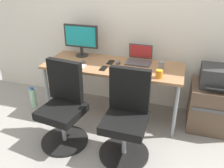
{
  "coord_description": "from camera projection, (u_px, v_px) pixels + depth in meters",
  "views": [
    {
      "loc": [
        0.82,
        -2.68,
        1.83
      ],
      "look_at": [
        0.0,
        -0.05,
        0.47
      ],
      "focal_mm": 37.9,
      "sensor_mm": 36.0,
      "label": 1
    }
  ],
  "objects": [
    {
      "name": "desk",
      "position": [
        113.0,
        69.0,
        3.03
      ],
      "size": [
        1.76,
        0.68,
        0.72
      ],
      "color": "#996B47",
      "rests_on": "ground"
    },
    {
      "name": "back_wall",
      "position": [
        123.0,
        12.0,
        3.11
      ],
      "size": [
        4.4,
        0.04,
        2.6
      ],
      "primitive_type": "cube",
      "color": "silver",
      "rests_on": "ground"
    },
    {
      "name": "ground_plane",
      "position": [
        113.0,
        112.0,
        3.32
      ],
      "size": [
        5.28,
        5.28,
        0.0
      ],
      "primitive_type": "plane",
      "color": "gray"
    },
    {
      "name": "side_cabinet",
      "position": [
        211.0,
        106.0,
        2.92
      ],
      "size": [
        0.53,
        0.53,
        0.57
      ],
      "color": "brown",
      "rests_on": "ground"
    },
    {
      "name": "phone_near_laptop",
      "position": [
        103.0,
        68.0,
        2.88
      ],
      "size": [
        0.07,
        0.14,
        0.01
      ],
      "primitive_type": "cube",
      "color": "black",
      "rests_on": "desk"
    },
    {
      "name": "keyboard_by_laptop",
      "position": [
        127.0,
        74.0,
        2.71
      ],
      "size": [
        0.34,
        0.12,
        0.02
      ],
      "primitive_type": "cube",
      "color": "#2D2D2D",
      "rests_on": "desk"
    },
    {
      "name": "open_laptop",
      "position": [
        139.0,
        58.0,
        3.07
      ],
      "size": [
        0.31,
        0.27,
        0.22
      ],
      "color": "#4C4C51",
      "rests_on": "desk"
    },
    {
      "name": "pen_cup",
      "position": [
        161.0,
        66.0,
        2.83
      ],
      "size": [
        0.07,
        0.07,
        0.1
      ],
      "primitive_type": "cylinder",
      "color": "slate",
      "rests_on": "desk"
    },
    {
      "name": "desktop_monitor",
      "position": [
        81.0,
        38.0,
        3.2
      ],
      "size": [
        0.48,
        0.18,
        0.43
      ],
      "color": "#262626",
      "rests_on": "desk"
    },
    {
      "name": "coffee_mug",
      "position": [
        159.0,
        74.0,
        2.63
      ],
      "size": [
        0.08,
        0.08,
        0.09
      ],
      "primitive_type": "cylinder",
      "color": "orange",
      "rests_on": "desk"
    },
    {
      "name": "mouse_by_monitor",
      "position": [
        118.0,
        62.0,
        3.04
      ],
      "size": [
        0.06,
        0.1,
        0.03
      ],
      "primitive_type": "ellipsoid",
      "color": "#515156",
      "rests_on": "desk"
    },
    {
      "name": "mouse_by_laptop",
      "position": [
        83.0,
        62.0,
        3.05
      ],
      "size": [
        0.06,
        0.1,
        0.03
      ],
      "primitive_type": "ellipsoid",
      "color": "#515156",
      "rests_on": "desk"
    },
    {
      "name": "keyboard_by_monitor",
      "position": [
        72.0,
        65.0,
        2.96
      ],
      "size": [
        0.34,
        0.12,
        0.02
      ],
      "primitive_type": "cube",
      "color": "#B7B7B7",
      "rests_on": "desk"
    },
    {
      "name": "office_chair_left",
      "position": [
        64.0,
        108.0,
        2.63
      ],
      "size": [
        0.54,
        0.54,
        0.94
      ],
      "color": "black",
      "rests_on": "ground"
    },
    {
      "name": "water_bottle_on_floor",
      "position": [
        33.0,
        98.0,
        3.4
      ],
      "size": [
        0.09,
        0.09,
        0.31
      ],
      "color": "#A5D8B2",
      "rests_on": "ground"
    },
    {
      "name": "office_chair_right",
      "position": [
        126.0,
        119.0,
        2.44
      ],
      "size": [
        0.54,
        0.54,
        0.94
      ],
      "color": "black",
      "rests_on": "ground"
    },
    {
      "name": "phone_near_monitor",
      "position": [
        111.0,
        62.0,
        3.07
      ],
      "size": [
        0.07,
        0.14,
        0.01
      ],
      "primitive_type": "cube",
      "color": "black",
      "rests_on": "desk"
    },
    {
      "name": "printer",
      "position": [
        218.0,
        77.0,
        2.74
      ],
      "size": [
        0.38,
        0.4,
        0.24
      ],
      "color": "#2D2D2D",
      "rests_on": "side_cabinet"
    }
  ]
}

